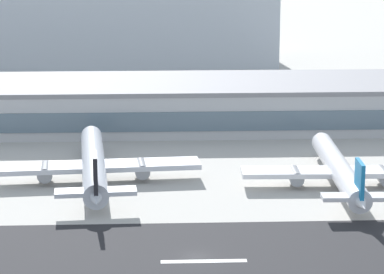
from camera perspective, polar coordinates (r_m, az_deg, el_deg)
ground_plane at (r=127.76m, az=0.30°, el=-7.61°), size 1400.00×1400.00×0.00m
runway_strip at (r=126.09m, az=0.34°, el=-7.89°), size 800.00×32.34×0.08m
runway_centreline_dash_4 at (r=126.12m, az=0.76°, el=-7.86°), size 12.00×1.20×0.01m
terminal_building at (r=205.66m, az=1.16°, el=2.15°), size 177.24×29.32×10.31m
distant_hotel_block at (r=295.36m, az=-6.65°, el=7.92°), size 121.12×31.13×33.85m
airliner_black_tail_gate_1 at (r=162.26m, az=-6.24°, el=-1.83°), size 38.90×47.53×9.92m
airliner_blue_tail_gate_2 at (r=160.65m, az=9.37°, el=-2.18°), size 34.86×44.28×9.24m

